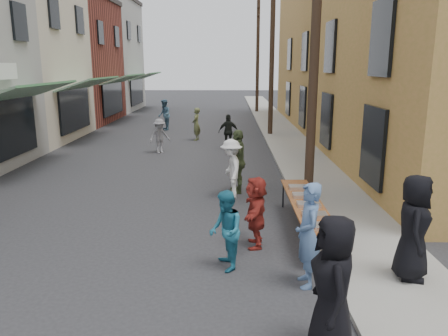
{
  "coord_description": "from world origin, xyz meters",
  "views": [
    {
      "loc": [
        2.03,
        -9.03,
        3.8
      ],
      "look_at": [
        1.9,
        1.56,
        1.3
      ],
      "focal_mm": 35.0,
      "sensor_mm": 36.0,
      "label": 1
    }
  ],
  "objects_px": {
    "utility_pole_mid": "(272,52)",
    "guest_front_c": "(226,231)",
    "utility_pole_far": "(258,56)",
    "catering_tray_sausage": "(321,226)",
    "guest_front_a": "(333,286)",
    "utility_pole_near": "(315,38)",
    "server": "(414,227)",
    "serving_table": "(306,204)"
  },
  "relations": [
    {
      "from": "catering_tray_sausage",
      "to": "guest_front_a",
      "type": "bearing_deg",
      "value": -98.55
    },
    {
      "from": "guest_front_a",
      "to": "guest_front_c",
      "type": "relative_size",
      "value": 1.27
    },
    {
      "from": "utility_pole_near",
      "to": "serving_table",
      "type": "xyz_separation_m",
      "value": [
        -0.5,
        -2.47,
        -3.79
      ]
    },
    {
      "from": "serving_table",
      "to": "catering_tray_sausage",
      "type": "bearing_deg",
      "value": -90.0
    },
    {
      "from": "utility_pole_mid",
      "to": "utility_pole_far",
      "type": "distance_m",
      "value": 12.0
    },
    {
      "from": "utility_pole_mid",
      "to": "guest_front_c",
      "type": "height_order",
      "value": "utility_pole_mid"
    },
    {
      "from": "utility_pole_near",
      "to": "catering_tray_sausage",
      "type": "bearing_deg",
      "value": -96.91
    },
    {
      "from": "utility_pole_near",
      "to": "server",
      "type": "height_order",
      "value": "utility_pole_near"
    },
    {
      "from": "catering_tray_sausage",
      "to": "server",
      "type": "xyz_separation_m",
      "value": [
        1.46,
        -0.7,
        0.25
      ]
    },
    {
      "from": "serving_table",
      "to": "guest_front_c",
      "type": "relative_size",
      "value": 2.6
    },
    {
      "from": "utility_pole_far",
      "to": "server",
      "type": "height_order",
      "value": "utility_pole_far"
    },
    {
      "from": "utility_pole_near",
      "to": "guest_front_c",
      "type": "bearing_deg",
      "value": -118.33
    },
    {
      "from": "utility_pole_far",
      "to": "guest_front_a",
      "type": "bearing_deg",
      "value": -91.67
    },
    {
      "from": "guest_front_c",
      "to": "guest_front_a",
      "type": "bearing_deg",
      "value": 18.52
    },
    {
      "from": "utility_pole_near",
      "to": "guest_front_a",
      "type": "xyz_separation_m",
      "value": [
        -0.9,
        -6.79,
        -3.53
      ]
    },
    {
      "from": "guest_front_a",
      "to": "utility_pole_mid",
      "type": "bearing_deg",
      "value": 177.24
    },
    {
      "from": "utility_pole_near",
      "to": "serving_table",
      "type": "distance_m",
      "value": 4.55
    },
    {
      "from": "utility_pole_near",
      "to": "utility_pole_far",
      "type": "bearing_deg",
      "value": 90.0
    },
    {
      "from": "utility_pole_far",
      "to": "serving_table",
      "type": "relative_size",
      "value": 2.25
    },
    {
      "from": "utility_pole_mid",
      "to": "serving_table",
      "type": "bearing_deg",
      "value": -91.98
    },
    {
      "from": "utility_pole_near",
      "to": "serving_table",
      "type": "bearing_deg",
      "value": -101.42
    },
    {
      "from": "utility_pole_near",
      "to": "server",
      "type": "bearing_deg",
      "value": -78.81
    },
    {
      "from": "utility_pole_near",
      "to": "guest_front_c",
      "type": "relative_size",
      "value": 5.85
    },
    {
      "from": "guest_front_c",
      "to": "utility_pole_near",
      "type": "bearing_deg",
      "value": 139.96
    },
    {
      "from": "catering_tray_sausage",
      "to": "guest_front_a",
      "type": "height_order",
      "value": "guest_front_a"
    },
    {
      "from": "utility_pole_near",
      "to": "guest_front_a",
      "type": "bearing_deg",
      "value": -97.55
    },
    {
      "from": "server",
      "to": "serving_table",
      "type": "bearing_deg",
      "value": 51.09
    },
    {
      "from": "utility_pole_mid",
      "to": "server",
      "type": "xyz_separation_m",
      "value": [
        0.96,
        -16.83,
        -3.46
      ]
    },
    {
      "from": "utility_pole_near",
      "to": "utility_pole_far",
      "type": "xyz_separation_m",
      "value": [
        0.0,
        24.0,
        0.0
      ]
    },
    {
      "from": "server",
      "to": "utility_pole_far",
      "type": "bearing_deg",
      "value": 21.25
    },
    {
      "from": "utility_pole_mid",
      "to": "guest_front_a",
      "type": "xyz_separation_m",
      "value": [
        -0.9,
        -18.79,
        -3.53
      ]
    },
    {
      "from": "utility_pole_near",
      "to": "utility_pole_far",
      "type": "height_order",
      "value": "same"
    },
    {
      "from": "utility_pole_mid",
      "to": "utility_pole_near",
      "type": "bearing_deg",
      "value": -90.0
    },
    {
      "from": "catering_tray_sausage",
      "to": "utility_pole_far",
      "type": "bearing_deg",
      "value": 88.98
    },
    {
      "from": "utility_pole_near",
      "to": "guest_front_c",
      "type": "xyz_separation_m",
      "value": [
        -2.33,
        -4.33,
        -3.73
      ]
    },
    {
      "from": "utility_pole_mid",
      "to": "utility_pole_far",
      "type": "height_order",
      "value": "same"
    },
    {
      "from": "utility_pole_mid",
      "to": "catering_tray_sausage",
      "type": "relative_size",
      "value": 18.0
    },
    {
      "from": "utility_pole_near",
      "to": "server",
      "type": "xyz_separation_m",
      "value": [
        0.96,
        -4.83,
        -3.46
      ]
    },
    {
      "from": "guest_front_c",
      "to": "server",
      "type": "bearing_deg",
      "value": 69.66
    },
    {
      "from": "utility_pole_mid",
      "to": "serving_table",
      "type": "height_order",
      "value": "utility_pole_mid"
    },
    {
      "from": "utility_pole_far",
      "to": "guest_front_a",
      "type": "xyz_separation_m",
      "value": [
        -0.9,
        -30.79,
        -3.53
      ]
    },
    {
      "from": "utility_pole_mid",
      "to": "guest_front_a",
      "type": "relative_size",
      "value": 4.62
    }
  ]
}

